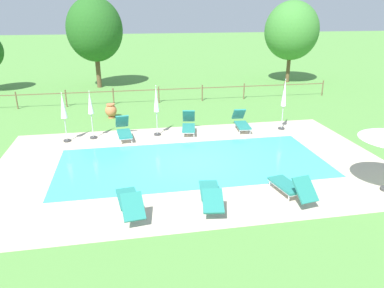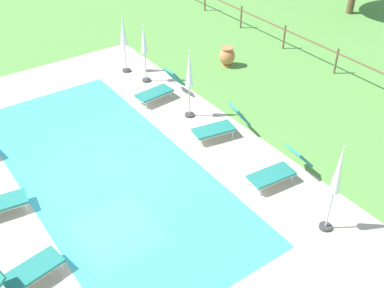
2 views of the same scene
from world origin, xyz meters
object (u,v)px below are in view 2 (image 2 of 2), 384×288
at_px(sun_lounger_north_mid, 20,275).
at_px(patio_umbrella_closed_row_mid_east, 337,177).
at_px(patio_umbrella_closed_row_west, 144,45).
at_px(patio_umbrella_closed_row_mid_west, 123,35).
at_px(sun_lounger_south_near_corner, 160,89).
at_px(sun_lounger_north_near_steps, 221,125).
at_px(terracotta_urn_near_fence, 227,56).
at_px(sun_lounger_north_far, 280,170).
at_px(patio_umbrella_closed_row_centre, 189,75).

xyz_separation_m(sun_lounger_north_mid, patio_umbrella_closed_row_mid_east, (2.62, 6.73, 1.27)).
relative_size(patio_umbrella_closed_row_west, patio_umbrella_closed_row_mid_west, 0.99).
xyz_separation_m(sun_lounger_north_mid, sun_lounger_south_near_corner, (-5.17, 6.78, 0.01)).
xyz_separation_m(patio_umbrella_closed_row_mid_west, patio_umbrella_closed_row_mid_east, (10.35, -0.08, 0.14)).
xyz_separation_m(sun_lounger_north_mid, patio_umbrella_closed_row_west, (-6.58, 7.03, 1.11)).
xyz_separation_m(sun_lounger_north_mid, patio_umbrella_closed_row_mid_west, (-7.73, 6.80, 1.13)).
bearing_deg(sun_lounger_north_near_steps, patio_umbrella_closed_row_mid_east, -4.41).
height_order(sun_lounger_north_mid, terracotta_urn_near_fence, sun_lounger_north_mid).
height_order(sun_lounger_north_far, sun_lounger_south_near_corner, sun_lounger_south_near_corner).
height_order(sun_lounger_south_near_corner, terracotta_urn_near_fence, sun_lounger_south_near_corner).
height_order(patio_umbrella_closed_row_west, terracotta_urn_near_fence, patio_umbrella_closed_row_west).
xyz_separation_m(patio_umbrella_closed_row_mid_west, terracotta_urn_near_fence, (1.91, 3.54, -1.09)).
height_order(sun_lounger_south_near_corner, patio_umbrella_closed_row_west, patio_umbrella_closed_row_west).
xyz_separation_m(sun_lounger_north_mid, sun_lounger_north_far, (0.61, 7.04, 0.01)).
relative_size(sun_lounger_south_near_corner, terracotta_urn_near_fence, 2.37).
relative_size(patio_umbrella_closed_row_mid_west, patio_umbrella_closed_row_centre, 0.94).
xyz_separation_m(sun_lounger_north_near_steps, patio_umbrella_closed_row_mid_west, (-5.68, -0.28, 1.12)).
distance_m(sun_lounger_north_mid, patio_umbrella_closed_row_west, 9.70).
height_order(sun_lounger_south_near_corner, patio_umbrella_closed_row_mid_west, patio_umbrella_closed_row_mid_west).
bearing_deg(patio_umbrella_closed_row_centre, sun_lounger_north_near_steps, 4.95).
bearing_deg(sun_lounger_north_mid, sun_lounger_south_near_corner, 127.31).
xyz_separation_m(sun_lounger_south_near_corner, patio_umbrella_closed_row_mid_west, (-2.57, 0.02, 1.12)).
bearing_deg(terracotta_urn_near_fence, patio_umbrella_closed_row_mid_east, -23.21).
height_order(sun_lounger_north_near_steps, patio_umbrella_closed_row_centre, patio_umbrella_closed_row_centre).
relative_size(sun_lounger_north_mid, patio_umbrella_closed_row_west, 0.89).
bearing_deg(terracotta_urn_near_fence, patio_umbrella_closed_row_west, -102.96).
bearing_deg(sun_lounger_north_mid, terracotta_urn_near_fence, 119.37).
relative_size(sun_lounger_north_near_steps, sun_lounger_north_far, 0.98).
height_order(sun_lounger_north_near_steps, sun_lounger_north_mid, sun_lounger_north_near_steps).
bearing_deg(sun_lounger_north_far, sun_lounger_south_near_corner, -177.39).
xyz_separation_m(sun_lounger_north_near_steps, terracotta_urn_near_fence, (-3.77, 3.26, 0.03)).
height_order(patio_umbrella_closed_row_west, patio_umbrella_closed_row_mid_west, patio_umbrella_closed_row_mid_west).
bearing_deg(patio_umbrella_closed_row_mid_west, sun_lounger_north_near_steps, 2.85).
bearing_deg(patio_umbrella_closed_row_mid_east, sun_lounger_south_near_corner, 179.60).
relative_size(patio_umbrella_closed_row_west, patio_umbrella_closed_row_mid_east, 0.89).
relative_size(patio_umbrella_closed_row_west, terracotta_urn_near_fence, 2.82).
relative_size(sun_lounger_north_far, patio_umbrella_closed_row_mid_west, 0.86).
distance_m(sun_lounger_north_mid, patio_umbrella_closed_row_centre, 7.92).
bearing_deg(sun_lounger_north_mid, sun_lounger_north_far, 85.07).
relative_size(sun_lounger_south_near_corner, patio_umbrella_closed_row_centre, 0.79).
bearing_deg(sun_lounger_north_mid, patio_umbrella_closed_row_west, 133.12).
relative_size(sun_lounger_north_far, patio_umbrella_closed_row_mid_east, 0.77).
distance_m(sun_lounger_north_near_steps, sun_lounger_north_mid, 7.38).
bearing_deg(patio_umbrella_closed_row_mid_west, patio_umbrella_closed_row_west, 11.24).
xyz_separation_m(sun_lounger_north_near_steps, patio_umbrella_closed_row_west, (-4.53, -0.05, 1.09)).
distance_m(sun_lounger_south_near_corner, patio_umbrella_closed_row_mid_east, 7.89).
height_order(patio_umbrella_closed_row_centre, patio_umbrella_closed_row_mid_east, patio_umbrella_closed_row_mid_east).
height_order(sun_lounger_north_mid, sun_lounger_north_far, sun_lounger_north_far).
distance_m(patio_umbrella_closed_row_west, patio_umbrella_closed_row_centre, 2.99).
xyz_separation_m(sun_lounger_south_near_corner, patio_umbrella_closed_row_west, (-1.42, 0.25, 1.09)).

